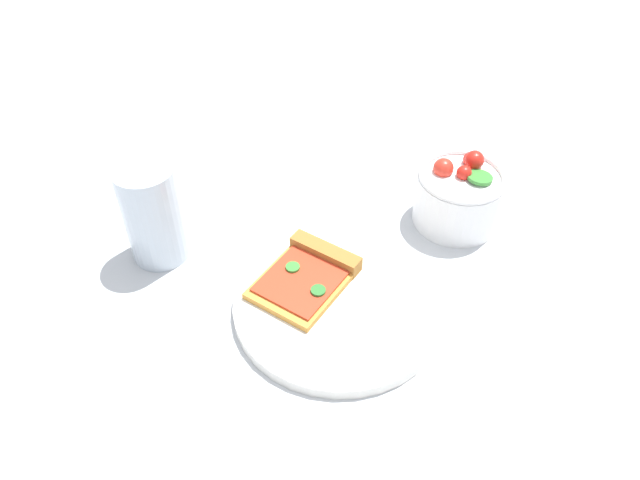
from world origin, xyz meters
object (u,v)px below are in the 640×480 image
Objects in this scene: plate at (337,304)px; salad_bowl at (459,195)px; soda_glass at (153,214)px; pizza_slice_main at (309,274)px.

salad_bowl is (0.20, 0.09, 0.03)m from plate.
soda_glass is (-0.17, 0.16, 0.06)m from plate.
salad_bowl is (0.22, 0.05, 0.02)m from pizza_slice_main.
pizza_slice_main is 1.12× the size of soda_glass.
pizza_slice_main is 0.22m from salad_bowl.
soda_glass reaches higher than plate.
plate is at bearing -42.46° from soda_glass.
plate is 2.15× the size of salad_bowl.
pizza_slice_main is at bearing -167.60° from salad_bowl.
soda_glass is (-0.15, 0.11, 0.04)m from pizza_slice_main.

